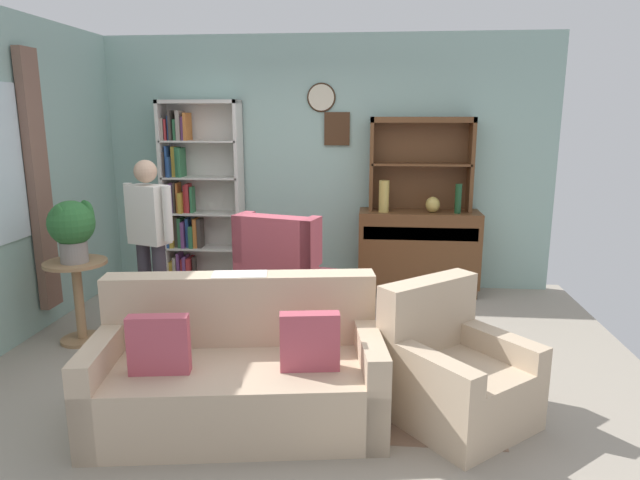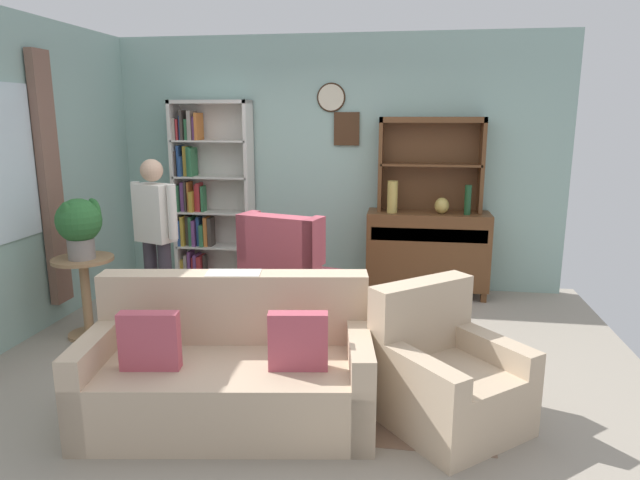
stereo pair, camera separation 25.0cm
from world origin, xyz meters
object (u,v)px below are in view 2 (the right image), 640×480
vase_round (442,206)px  plant_stand (86,288)px  wingback_chair (290,281)px  person_reading (156,232)px  coffee_table (273,326)px  bookshelf (206,197)px  couch_floral (230,372)px  potted_plant_large (80,224)px  book_stack (289,313)px  bottle_wine (468,200)px  sideboard_hutch (431,151)px  sideboard (427,249)px  vase_tall (392,197)px  armchair_floral (446,380)px

vase_round → plant_stand: bearing=-153.1°
wingback_chair → plant_stand: wingback_chair is taller
person_reading → coffee_table: size_ratio=1.95×
bookshelf → couch_floral: (1.18, -2.88, -0.70)m
potted_plant_large → book_stack: 2.02m
coffee_table → wingback_chair: bearing=94.9°
bottle_wine → wingback_chair: bottle_wine is taller
sideboard_hutch → book_stack: size_ratio=5.16×
vase_round → sideboard: bearing=152.8°
vase_round → person_reading: (-2.61, -1.29, -0.10)m
sideboard → person_reading: (-2.48, -1.35, 0.40)m
plant_stand → wingback_chair: bearing=22.1°
couch_floral → wingback_chair: 1.82m
vase_tall → person_reading: bearing=-148.6°
vase_tall → person_reading: (-2.09, -1.27, -0.18)m
person_reading → book_stack: size_ratio=7.32×
potted_plant_large → person_reading: 0.64m
coffee_table → plant_stand: bearing=166.9°
sideboard → book_stack: size_ratio=6.10×
bookshelf → potted_plant_large: (-0.48, -1.78, 0.02)m
couch_floral → bookshelf: bearing=112.2°
bookshelf → wingback_chair: 1.72m
bottle_wine → vase_round: bearing=175.1°
sideboard_hutch → vase_round: (0.13, -0.18, -0.55)m
sideboard → bottle_wine: bottle_wine is taller
armchair_floral → sideboard: bearing=90.8°
bookshelf → vase_round: bearing=-3.2°
couch_floral → armchair_floral: (1.38, 0.14, -0.02)m
wingback_chair → book_stack: (0.22, -1.09, 0.08)m
sideboard_hutch → plant_stand: bearing=-149.5°
coffee_table → book_stack: 0.17m
bookshelf → armchair_floral: bearing=-47.0°
wingback_chair → potted_plant_large: size_ratio=2.00×
plant_stand → person_reading: bearing=30.1°
potted_plant_large → coffee_table: 1.93m
bookshelf → couch_floral: bearing=-67.8°
vase_round → bottle_wine: (0.26, -0.02, 0.07)m
vase_tall → vase_round: 0.53m
vase_tall → person_reading: 2.45m
armchair_floral → person_reading: 2.90m
sideboard → sideboard_hutch: (0.00, 0.11, 1.05)m
book_stack → sideboard_hutch: bearing=63.3°
book_stack → coffee_table: bearing=-175.8°
sideboard_hutch → coffee_table: bearing=-119.3°
bottle_wine → armchair_floral: 2.71m
bookshelf → coffee_table: (1.29, -2.16, -0.66)m
bottle_wine → potted_plant_large: potted_plant_large is taller
bookshelf → person_reading: 1.44m
sideboard_hutch → vase_tall: (-0.39, -0.19, -0.47)m
bottle_wine → person_reading: (-2.87, -1.26, -0.17)m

